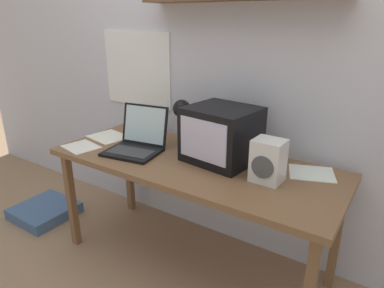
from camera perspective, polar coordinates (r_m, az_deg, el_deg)
The scene contains 12 objects.
ground_plane at distance 2.33m, azimuth 0.00°, elevation -19.05°, with size 12.00×12.00×0.00m, color #A27D5F.
back_wall at distance 2.16m, azimuth 6.23°, elevation 15.77°, with size 5.60×0.24×2.60m.
corner_desk at distance 1.98m, azimuth 0.00°, elevation -4.35°, with size 1.68×0.68×0.71m.
crt_monitor at distance 1.92m, azimuth 4.93°, elevation 1.60°, with size 0.41×0.38×0.31m.
laptop at distance 2.12m, azimuth -9.02°, elevation 0.70°, with size 0.36×0.36×0.26m.
desk_lamp at distance 2.08m, azimuth -1.60°, elevation 5.13°, with size 0.12×0.17×0.31m.
juice_glass at distance 2.53m, azimuth -10.00°, elevation 3.72°, with size 0.08×0.08×0.13m.
space_heater at distance 1.72m, azimuth 12.57°, elevation -2.74°, with size 0.15×0.14×0.22m.
printed_handout at distance 1.90m, azimuth 19.32°, elevation -4.61°, with size 0.28×0.26×0.00m.
open_notebook at distance 2.41m, azimuth -13.74°, elevation 1.19°, with size 0.29×0.25×0.00m.
loose_paper_near_monitor at distance 2.27m, azimuth -17.98°, elevation -0.44°, with size 0.25×0.22×0.00m.
floor_cushion at distance 2.99m, azimuth -23.32°, elevation -10.19°, with size 0.42×0.42×0.08m.
Camera 1 is at (1.00, -1.50, 1.48)m, focal length 32.00 mm.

